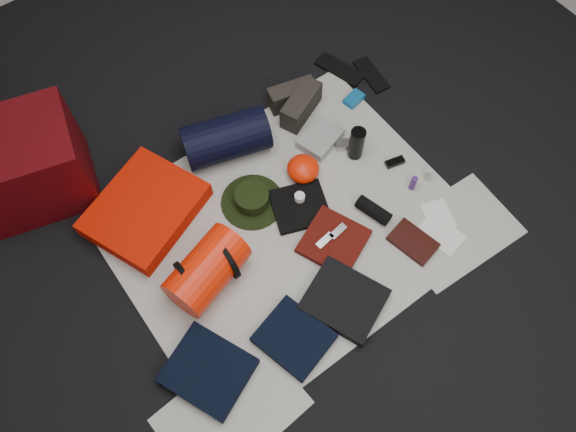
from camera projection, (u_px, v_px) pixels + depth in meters
floor at (288, 229)px, 2.76m from camera, size 4.50×4.50×0.02m
newspaper_mat at (288, 227)px, 2.74m from camera, size 1.60×1.30×0.01m
newspaper_sheet_front_left at (231, 411)px, 2.36m from camera, size 0.61×0.44×0.00m
newspaper_sheet_front_right at (456, 231)px, 2.74m from camera, size 0.60×0.43×0.00m
red_cabinet at (27, 165)px, 2.65m from camera, size 0.61×0.55×0.43m
sleeping_pad at (145, 209)px, 2.73m from camera, size 0.65×0.60×0.10m
stuff_sack at (207, 270)px, 2.52m from camera, size 0.43×0.32×0.22m
sack_strap_left at (188, 283)px, 2.50m from camera, size 0.02×0.22×0.22m
sack_strap_right at (226, 258)px, 2.55m from camera, size 0.03×0.22×0.22m
navy_duffel at (226, 138)px, 2.84m from camera, size 0.48×0.34×0.23m
boonie_brim at (252, 202)px, 2.80m from camera, size 0.38×0.38×0.01m
boonie_crown at (252, 198)px, 2.76m from camera, size 0.17×0.17×0.08m
hiking_boot_left at (301, 105)px, 2.99m from camera, size 0.30×0.21×0.14m
hiking_boot_right at (292, 95)px, 3.03m from camera, size 0.27×0.15×0.13m
flip_flop_left at (340, 69)px, 3.19m from camera, size 0.18×0.30×0.02m
flip_flop_right at (371, 75)px, 3.17m from camera, size 0.13×0.26×0.01m
trousers_navy_a at (208, 371)px, 2.40m from camera, size 0.41×0.43×0.05m
trousers_navy_b at (294, 338)px, 2.47m from camera, size 0.32×0.35×0.05m
trousers_charcoal at (344, 300)px, 2.55m from camera, size 0.40×0.42×0.05m
black_tshirt at (300, 207)px, 2.78m from camera, size 0.34×0.33×0.03m
red_shirt at (334, 241)px, 2.69m from camera, size 0.36×0.36×0.04m
orange_stuff_sack at (303, 169)px, 2.83m from camera, size 0.18×0.18×0.11m
first_aid_pouch at (320, 138)px, 2.94m from camera, size 0.25×0.22×0.05m
water_bottle at (357, 143)px, 2.85m from camera, size 0.10×0.10×0.20m
speaker at (373, 210)px, 2.74m from camera, size 0.12×0.19×0.07m
compact_camera at (345, 145)px, 2.94m from camera, size 0.11×0.10×0.04m
cyan_case at (354, 99)px, 3.07m from camera, size 0.12×0.09×0.03m
toiletry_purple at (413, 183)px, 2.80m from camera, size 0.04×0.04×0.09m
toiletry_clear at (428, 175)px, 2.83m from camera, size 0.03×0.03×0.08m
paperback_book at (413, 242)px, 2.69m from camera, size 0.18×0.24×0.03m
map_booklet at (441, 235)px, 2.72m from camera, size 0.19×0.24×0.01m
map_printout at (438, 216)px, 2.77m from camera, size 0.18×0.20×0.01m
sunglasses at (395, 162)px, 2.90m from camera, size 0.11×0.06×0.03m
key_cluster at (215, 409)px, 2.35m from camera, size 0.09×0.09×0.01m
tape_roll at (300, 197)px, 2.77m from camera, size 0.05×0.05×0.04m
energy_bar_a at (325, 241)px, 2.66m from camera, size 0.10×0.05×0.01m
energy_bar_b at (338, 231)px, 2.68m from camera, size 0.10×0.05×0.01m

